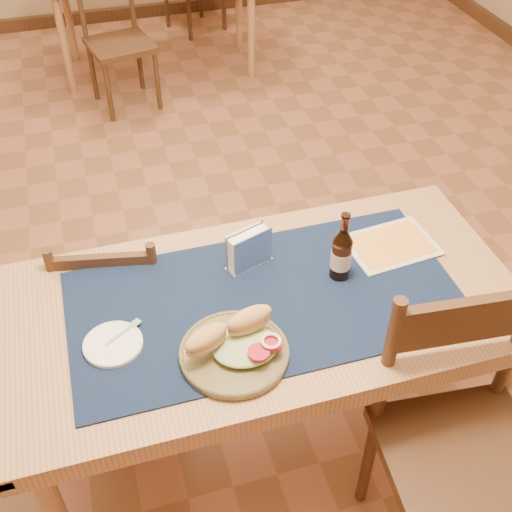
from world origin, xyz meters
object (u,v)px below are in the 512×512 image
object	(u,v)px
main_table	(265,319)
napkin_holder	(249,249)
beer_bottle	(341,254)
chair_main_far	(119,304)
sandwich_plate	(236,346)
chair_main_near	(460,444)

from	to	relation	value
main_table	napkin_holder	distance (m)	0.23
beer_bottle	napkin_holder	distance (m)	0.30
chair_main_far	sandwich_plate	size ratio (longest dim) A/B	2.65
main_table	chair_main_far	size ratio (longest dim) A/B	1.93
napkin_holder	chair_main_near	bearing A→B (deg)	-56.33
napkin_holder	chair_main_far	bearing A→B (deg)	148.65
beer_bottle	chair_main_near	bearing A→B (deg)	-71.10
chair_main_near	beer_bottle	bearing A→B (deg)	108.90
main_table	chair_main_near	distance (m)	0.69
main_table	sandwich_plate	size ratio (longest dim) A/B	5.11
chair_main_near	napkin_holder	xyz separation A→B (m)	(-0.45, 0.67, 0.30)
main_table	chair_main_near	bearing A→B (deg)	-48.61
beer_bottle	main_table	bearing A→B (deg)	-171.93
sandwich_plate	main_table	bearing A→B (deg)	51.85
chair_main_near	napkin_holder	size ratio (longest dim) A/B	6.04
chair_main_near	sandwich_plate	size ratio (longest dim) A/B	3.19
chair_main_far	chair_main_near	bearing A→B (deg)	-46.71
chair_main_near	sandwich_plate	world-z (taller)	chair_main_near
chair_main_near	napkin_holder	bearing A→B (deg)	123.67
chair_main_far	chair_main_near	size ratio (longest dim) A/B	0.83
main_table	sandwich_plate	distance (m)	0.26
beer_bottle	napkin_holder	bearing A→B (deg)	153.39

